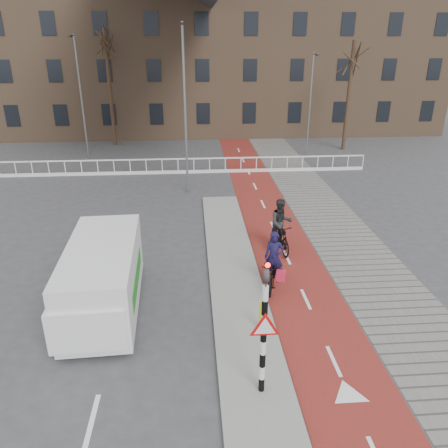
{
  "coord_description": "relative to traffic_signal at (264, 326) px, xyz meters",
  "views": [
    {
      "loc": [
        -2.09,
        -9.99,
        7.86
      ],
      "look_at": [
        -0.97,
        5.0,
        1.5
      ],
      "focal_mm": 35.0,
      "sensor_mm": 36.0,
      "label": 1
    }
  ],
  "objects": [
    {
      "name": "sidewalk",
      "position": [
        4.9,
        12.02,
        -1.98
      ],
      "size": [
        3.0,
        60.0,
        0.01
      ],
      "primitive_type": "cube",
      "color": "slate",
      "rests_on": "ground"
    },
    {
      "name": "tree_mid",
      "position": [
        -7.67,
        27.67,
        2.35
      ],
      "size": [
        0.3,
        0.3,
        8.68
      ],
      "primitive_type": "cylinder",
      "color": "#322216",
      "rests_on": "ground"
    },
    {
      "name": "bollard",
      "position": [
        0.36,
        2.42,
        -1.41
      ],
      "size": [
        0.12,
        0.12,
        0.91
      ],
      "primitive_type": "cylinder",
      "color": "#CDC20B",
      "rests_on": "curb_island"
    },
    {
      "name": "traffic_signal",
      "position": [
        0.0,
        0.0,
        0.0
      ],
      "size": [
        0.8,
        0.8,
        3.68
      ],
      "color": "black",
      "rests_on": "curb_island"
    },
    {
      "name": "cyclist_near",
      "position": [
        1.15,
        4.89,
        -1.3
      ],
      "size": [
        1.2,
        2.07,
        2.03
      ],
      "rotation": [
        0.0,
        0.0,
        -0.28
      ],
      "color": "black",
      "rests_on": "bike_lane"
    },
    {
      "name": "cyclist_far",
      "position": [
        1.92,
        7.65,
        -1.08
      ],
      "size": [
        1.03,
        2.11,
        2.17
      ],
      "rotation": [
        0.0,
        0.0,
        0.14
      ],
      "color": "black",
      "rests_on": "bike_lane"
    },
    {
      "name": "streetlight_near",
      "position": [
        -1.79,
        15.22,
        2.35
      ],
      "size": [
        0.12,
        0.12,
        8.69
      ],
      "primitive_type": "cylinder",
      "color": "slate",
      "rests_on": "ground"
    },
    {
      "name": "railing",
      "position": [
        -4.4,
        19.02,
        -1.68
      ],
      "size": [
        28.0,
        0.1,
        0.99
      ],
      "color": "silver",
      "rests_on": "ground"
    },
    {
      "name": "townhouse_row",
      "position": [
        -2.4,
        34.02,
        5.82
      ],
      "size": [
        46.0,
        10.0,
        15.9
      ],
      "color": "#7F6047",
      "rests_on": "ground"
    },
    {
      "name": "van",
      "position": [
        -4.32,
        3.99,
        -0.85
      ],
      "size": [
        2.23,
        5.12,
        2.17
      ],
      "rotation": [
        0.0,
        0.0,
        0.04
      ],
      "color": "silver",
      "rests_on": "ground"
    },
    {
      "name": "curb_island",
      "position": [
        -0.1,
        6.02,
        -1.93
      ],
      "size": [
        1.8,
        16.0,
        0.12
      ],
      "primitive_type": "cube",
      "color": "gray",
      "rests_on": "ground"
    },
    {
      "name": "streetlight_right",
      "position": [
        7.0,
        23.48,
        1.55
      ],
      "size": [
        0.12,
        0.12,
        7.08
      ],
      "primitive_type": "cylinder",
      "color": "slate",
      "rests_on": "ground"
    },
    {
      "name": "streetlight_left",
      "position": [
        -9.03,
        23.9,
        2.11
      ],
      "size": [
        0.12,
        0.12,
        8.21
      ],
      "primitive_type": "cylinder",
      "color": "slate",
      "rests_on": "ground"
    },
    {
      "name": "bike_lane",
      "position": [
        2.1,
        12.02,
        -1.98
      ],
      "size": [
        2.5,
        60.0,
        0.01
      ],
      "primitive_type": "cube",
      "color": "maroon",
      "rests_on": "ground"
    },
    {
      "name": "ground",
      "position": [
        0.6,
        2.02,
        -1.99
      ],
      "size": [
        120.0,
        120.0,
        0.0
      ],
      "primitive_type": "plane",
      "color": "#38383A",
      "rests_on": "ground"
    },
    {
      "name": "tree_right",
      "position": [
        10.23,
        24.79,
        1.93
      ],
      "size": [
        0.27,
        0.27,
        7.85
      ],
      "primitive_type": "cylinder",
      "color": "#322216",
      "rests_on": "ground"
    }
  ]
}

